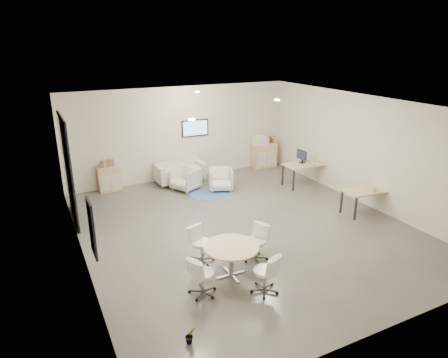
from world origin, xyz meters
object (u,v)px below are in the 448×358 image
armchair_left (185,178)px  desk_front (366,192)px  sideboard_left (110,179)px  round_table (231,250)px  armchair_right (221,178)px  desk_rear (305,166)px  sideboard_right (264,155)px  loveseat (179,173)px

armchair_left → desk_front: bearing=16.6°
armchair_left → desk_front: 5.57m
sideboard_left → round_table: 6.28m
armchair_right → desk_front: armchair_right is taller
sideboard_left → desk_rear: sideboard_left is taller
armchair_left → round_table: size_ratio=0.70×
armchair_right → sideboard_left: bearing=176.9°
round_table → sideboard_right: bearing=53.1°
armchair_right → armchair_left: bearing=174.4°
sideboard_left → armchair_right: sideboard_left is taller
loveseat → armchair_left: (-0.08, -0.78, 0.07)m
sideboard_left → desk_front: bearing=-39.1°
armchair_right → desk_front: size_ratio=0.57×
sideboard_left → armchair_right: size_ratio=1.06×
sideboard_left → loveseat: 2.33m
loveseat → armchair_right: (0.95, -1.31, 0.05)m
sideboard_left → armchair_left: bearing=-23.5°
armchair_left → round_table: 5.28m
desk_rear → desk_front: 2.61m
sideboard_left → desk_rear: (5.99, -2.36, 0.26)m
loveseat → round_table: bearing=-103.0°
sideboard_right → desk_front: (0.28, -4.93, 0.15)m
armchair_right → round_table: armchair_right is taller
sideboard_right → armchair_right: (-2.57, -1.47, -0.08)m
sideboard_left → desk_rear: 6.44m
sideboard_left → round_table: bearing=-78.7°
armchair_left → desk_rear: 4.00m
sideboard_left → desk_rear: size_ratio=0.57×
sideboard_right → desk_front: bearing=-86.7°
sideboard_right → round_table: sideboard_right is taller
loveseat → desk_rear: size_ratio=1.15×
sideboard_left → loveseat: sideboard_left is taller
armchair_left → armchair_right: 1.16m
armchair_left → desk_front: armchair_left is taller
desk_front → sideboard_left: bearing=146.2°
armchair_right → round_table: size_ratio=0.68×
sideboard_left → round_table: (1.23, -6.15, 0.20)m
armchair_left → desk_front: (3.88, -3.99, 0.21)m
sideboard_right → armchair_left: bearing=-165.4°
desk_rear → armchair_right: bearing=163.9°
armchair_left → armchair_right: bearing=35.2°
sideboard_left → sideboard_right: sideboard_right is taller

